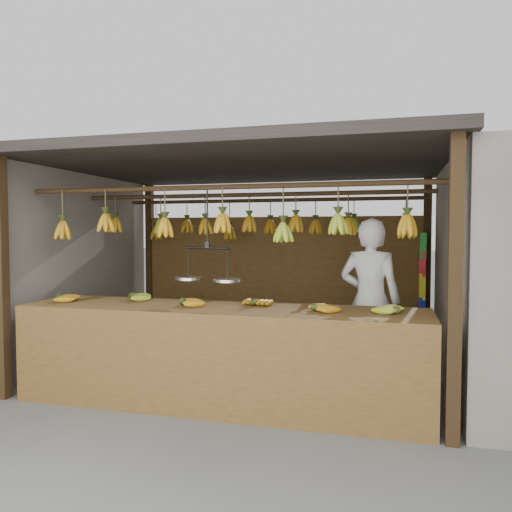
% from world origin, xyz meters
% --- Properties ---
extents(ground, '(80.00, 80.00, 0.00)m').
position_xyz_m(ground, '(0.00, 0.00, 0.00)').
color(ground, '#5B5B57').
extents(stall, '(4.30, 3.30, 2.40)m').
position_xyz_m(stall, '(0.00, 0.33, 1.97)').
color(stall, black).
rests_on(stall, ground).
extents(counter, '(3.73, 0.85, 0.96)m').
position_xyz_m(counter, '(0.04, -1.23, 0.71)').
color(counter, brown).
rests_on(counter, ground).
extents(hanging_bananas, '(3.54, 2.25, 0.38)m').
position_xyz_m(hanging_bananas, '(0.00, 0.00, 1.64)').
color(hanging_bananas, '#BA7F13').
rests_on(hanging_bananas, ground).
extents(balance_scale, '(0.68, 0.35, 0.88)m').
position_xyz_m(balance_scale, '(-0.12, -1.00, 1.19)').
color(balance_scale, black).
rests_on(balance_scale, ground).
extents(vendor, '(0.68, 0.50, 1.73)m').
position_xyz_m(vendor, '(1.34, -0.07, 0.86)').
color(vendor, white).
rests_on(vendor, ground).
extents(bag_bundles, '(0.08, 0.26, 1.16)m').
position_xyz_m(bag_bundles, '(1.94, 1.35, 1.02)').
color(bag_bundles, '#199926').
rests_on(bag_bundles, ground).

